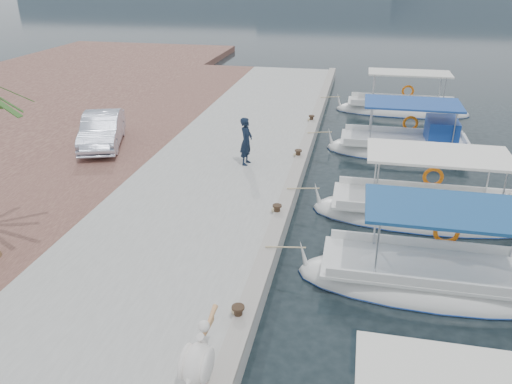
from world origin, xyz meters
TOP-DOWN VIEW (x-y plane):
  - ground at (0.00, 0.00)m, footprint 400.00×400.00m
  - concrete_quay at (-3.00, 5.00)m, footprint 6.00×40.00m
  - quay_curb at (-0.22, 5.00)m, footprint 0.44×40.00m
  - cobblestone_strip at (-8.00, 5.00)m, footprint 4.00×40.00m
  - fishing_caique_b at (4.05, -0.67)m, footprint 6.92×2.37m
  - fishing_caique_c at (4.13, 3.17)m, footprint 7.08×2.41m
  - fishing_caique_d at (3.95, 9.34)m, footprint 6.50×2.54m
  - fishing_caique_e at (4.15, 15.91)m, footprint 7.12×2.12m
  - mooring_bollards at (-0.35, 1.50)m, footprint 0.28×20.28m
  - pelican at (-0.60, -5.46)m, footprint 0.55×1.49m
  - fisherman at (-2.20, 5.46)m, footprint 0.51×0.71m
  - parked_car at (-8.51, 6.28)m, footprint 2.75×4.40m

SIDE VIEW (x-z plane):
  - ground at x=0.00m, z-range 0.00..0.00m
  - fishing_caique_c at x=4.13m, z-range -1.29..1.54m
  - fishing_caique_b at x=4.05m, z-range -1.29..1.54m
  - fishing_caique_e at x=4.15m, z-range -1.29..1.54m
  - fishing_caique_d at x=3.95m, z-range -1.22..1.61m
  - concrete_quay at x=-3.00m, z-range 0.00..0.50m
  - cobblestone_strip at x=-8.00m, z-range 0.00..0.50m
  - quay_curb at x=-0.22m, z-range 0.50..0.62m
  - mooring_bollards at x=-0.35m, z-range 0.53..0.86m
  - pelican at x=-0.60m, z-range 0.52..1.68m
  - parked_car at x=-8.51m, z-range 0.50..1.87m
  - fisherman at x=-2.20m, z-range 0.50..2.31m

